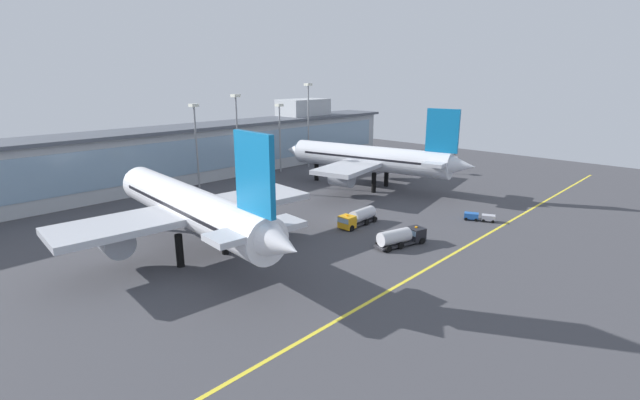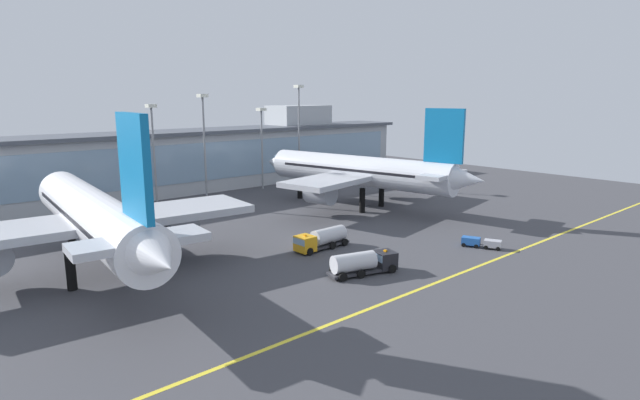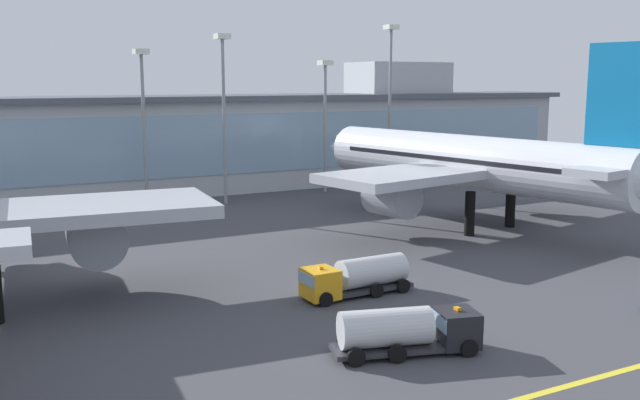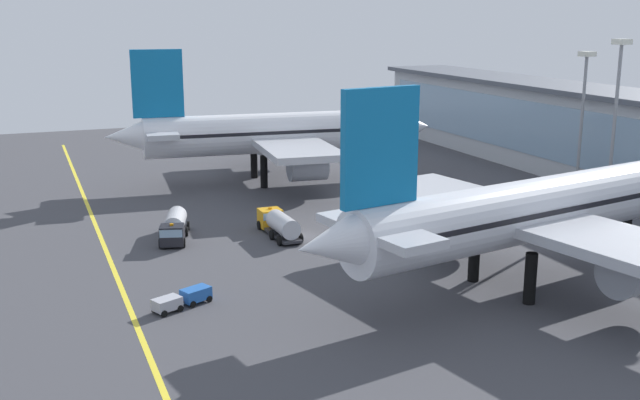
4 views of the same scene
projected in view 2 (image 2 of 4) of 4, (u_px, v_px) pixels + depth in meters
The scene contains 12 objects.
ground_plane at pixel (317, 244), 78.01m from camera, with size 194.37×194.37×0.00m, color #424247.
taxiway_centreline_stripe at pixel (438, 282), 61.85m from camera, with size 155.50×0.50×0.01m, color yellow.
terminal_building at pixel (167, 161), 116.93m from camera, with size 141.84×14.00×19.41m.
airliner_near_left at pixel (94, 217), 62.45m from camera, with size 39.73×51.31×20.49m.
airliner_near_right at pixel (360, 172), 101.92m from camera, with size 39.20×49.97×19.86m.
fuel_tanker_truck at pixel (320, 239), 75.00m from camera, with size 9.10×3.08×2.90m.
baggage_tug_near at pixel (481, 242), 75.85m from camera, with size 3.76×5.73×1.40m.
service_truck_far at pixel (365, 262), 64.53m from camera, with size 9.36×5.03×2.90m.
apron_light_mast_west at pixel (299, 120), 127.97m from camera, with size 1.80×1.80×24.63m.
apron_light_mast_centre at pixel (262, 135), 121.56m from camera, with size 1.80×1.80×19.24m.
apron_light_mast_east at pixel (204, 131), 108.16m from camera, with size 1.80×1.80×22.38m.
apron_light_mast_far_east at pixel (153, 138), 104.38m from camera, with size 1.80×1.80×20.36m.
Camera 2 is at (-49.45, -56.61, 21.92)m, focal length 28.94 mm.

